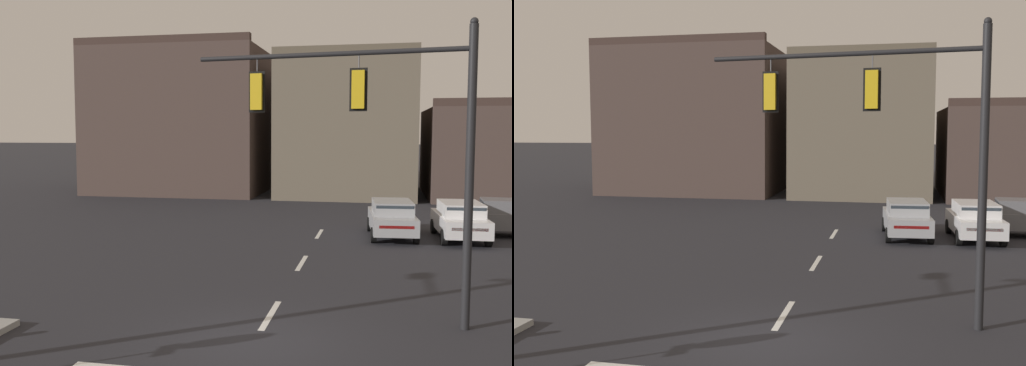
% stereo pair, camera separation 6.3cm
% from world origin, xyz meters
% --- Properties ---
extents(ground_plane, '(400.00, 400.00, 0.00)m').
position_xyz_m(ground_plane, '(0.00, 0.00, 0.00)').
color(ground_plane, '#232328').
extents(lane_centreline, '(0.16, 26.40, 0.01)m').
position_xyz_m(lane_centreline, '(0.00, 2.00, 0.00)').
color(lane_centreline, silver).
rests_on(lane_centreline, ground).
extents(signal_mast_near_side, '(6.66, 0.94, 7.09)m').
position_xyz_m(signal_mast_near_side, '(2.75, 2.11, 4.72)').
color(signal_mast_near_side, black).
rests_on(signal_mast_near_side, ground).
extents(car_lot_nearside, '(2.11, 4.53, 1.61)m').
position_xyz_m(car_lot_nearside, '(5.94, 13.79, 0.86)').
color(car_lot_nearside, silver).
rests_on(car_lot_nearside, ground).
extents(car_lot_middle, '(2.17, 4.56, 1.61)m').
position_xyz_m(car_lot_middle, '(3.14, 13.79, 0.86)').
color(car_lot_middle, '#9EA0A5').
rests_on(car_lot_middle, ground).
extents(building_row, '(40.42, 12.73, 11.00)m').
position_xyz_m(building_row, '(-0.09, 32.29, 4.66)').
color(building_row, '#473833').
rests_on(building_row, ground).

